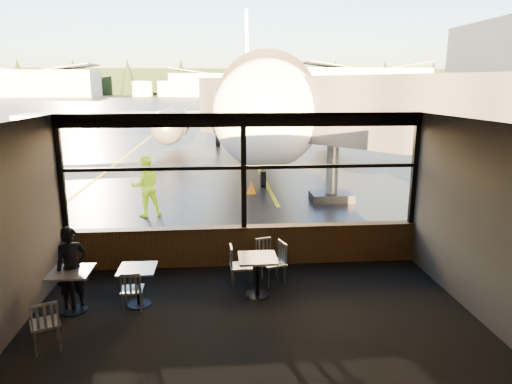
{
  "coord_description": "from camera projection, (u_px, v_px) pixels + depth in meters",
  "views": [
    {
      "loc": [
        -0.59,
        -9.99,
        4.07
      ],
      "look_at": [
        0.37,
        1.0,
        1.5
      ],
      "focal_mm": 32.0,
      "sensor_mm": 36.0,
      "label": 1
    }
  ],
  "objects": [
    {
      "name": "hangar_mid",
      "position": [
        217.0,
        84.0,
        189.03
      ],
      "size": [
        38.0,
        15.0,
        10.0
      ],
      "primitive_type": null,
      "color": "silver",
      "rests_on": "ground_plane"
    },
    {
      "name": "airliner",
      "position": [
        252.0,
        61.0,
        29.64
      ],
      "size": [
        32.31,
        38.2,
        11.28
      ],
      "primitive_type": null,
      "rotation": [
        0.0,
        0.0,
        -0.04
      ],
      "color": "white",
      "rests_on": "ground_plane"
    },
    {
      "name": "ceiling",
      "position": [
        255.0,
        124.0,
        6.96
      ],
      "size": [
        8.0,
        6.0,
        0.04
      ],
      "primitive_type": "cube",
      "color": "#38332D",
      "rests_on": "ground"
    },
    {
      "name": "wall_back",
      "position": [
        281.0,
        330.0,
        4.44
      ],
      "size": [
        8.0,
        0.04,
        3.5
      ],
      "primitive_type": "cube",
      "color": "#4E473E",
      "rests_on": "ground"
    },
    {
      "name": "ground_plane",
      "position": [
        218.0,
        101.0,
        127.09
      ],
      "size": [
        520.0,
        520.0,
        0.0
      ],
      "primitive_type": "plane",
      "color": "black",
      "rests_on": "ground"
    },
    {
      "name": "chair_near_e",
      "position": [
        273.0,
        264.0,
        9.48
      ],
      "size": [
        0.63,
        0.63,
        0.93
      ],
      "primitive_type": null,
      "rotation": [
        0.0,
        0.0,
        1.87
      ],
      "color": "#B1ABA0",
      "rests_on": "carpet_floor"
    },
    {
      "name": "passenger",
      "position": [
        72.0,
        268.0,
        8.42
      ],
      "size": [
        0.68,
        0.58,
        1.57
      ],
      "primitive_type": "imported",
      "rotation": [
        0.0,
        0.0,
        0.44
      ],
      "color": "black",
      "rests_on": "carpet_floor"
    },
    {
      "name": "chair_mid_s",
      "position": [
        132.0,
        290.0,
        8.38
      ],
      "size": [
        0.47,
        0.47,
        0.82
      ],
      "primitive_type": null,
      "rotation": [
        0.0,
        0.0,
        0.04
      ],
      "color": "#B0AA9F",
      "rests_on": "carpet_floor"
    },
    {
      "name": "window_transom",
      "position": [
        243.0,
        167.0,
        10.14
      ],
      "size": [
        8.0,
        0.1,
        0.08
      ],
      "primitive_type": "cube",
      "color": "black",
      "rests_on": "ground"
    },
    {
      "name": "fuel_tank_b",
      "position": [
        167.0,
        89.0,
        184.87
      ],
      "size": [
        8.0,
        8.0,
        6.0
      ],
      "primitive_type": "cylinder",
      "color": "silver",
      "rests_on": "ground_plane"
    },
    {
      "name": "chair_near_w",
      "position": [
        241.0,
        267.0,
        9.33
      ],
      "size": [
        0.52,
        0.52,
        0.92
      ],
      "primitive_type": null,
      "rotation": [
        0.0,
        0.0,
        -1.53
      ],
      "color": "#AAA599",
      "rests_on": "carpet_floor"
    },
    {
      "name": "mullion_left",
      "position": [
        61.0,
        175.0,
        9.83
      ],
      "size": [
        0.12,
        0.12,
        2.6
      ],
      "primitive_type": "cube",
      "color": "black",
      "rests_on": "ground"
    },
    {
      "name": "carpet_floor",
      "position": [
        255.0,
        331.0,
        7.75
      ],
      "size": [
        8.0,
        6.0,
        0.01
      ],
      "primitive_type": "cube",
      "color": "black",
      "rests_on": "ground"
    },
    {
      "name": "chair_near_n",
      "position": [
        266.0,
        258.0,
        9.91
      ],
      "size": [
        0.57,
        0.57,
        0.84
      ],
      "primitive_type": null,
      "rotation": [
        0.0,
        0.0,
        3.43
      ],
      "color": "#B0AB9E",
      "rests_on": "carpet_floor"
    },
    {
      "name": "cafe_table_mid",
      "position": [
        138.0,
        287.0,
        8.6
      ],
      "size": [
        0.68,
        0.68,
        0.75
      ],
      "primitive_type": null,
      "color": "gray",
      "rests_on": "carpet_floor"
    },
    {
      "name": "fuel_tank_c",
      "position": [
        192.0,
        89.0,
        185.72
      ],
      "size": [
        8.0,
        8.0,
        6.0
      ],
      "primitive_type": "cylinder",
      "color": "silver",
      "rests_on": "ground_plane"
    },
    {
      "name": "window_sill",
      "position": [
        244.0,
        246.0,
        10.56
      ],
      "size": [
        8.0,
        0.28,
        0.9
      ],
      "primitive_type": "cube",
      "color": "#503318",
      "rests_on": "ground"
    },
    {
      "name": "ground_crew",
      "position": [
        146.0,
        186.0,
        14.49
      ],
      "size": [
        1.13,
        1.01,
        1.93
      ],
      "primitive_type": "imported",
      "rotation": [
        0.0,
        0.0,
        3.49
      ],
      "color": "#BFF219",
      "rests_on": "ground_plane"
    },
    {
      "name": "jet_bridge",
      "position": [
        338.0,
        137.0,
        15.77
      ],
      "size": [
        8.83,
        10.79,
        4.71
      ],
      "primitive_type": null,
      "color": "#2A2B2D",
      "rests_on": "ground_plane"
    },
    {
      "name": "treeline",
      "position": [
        216.0,
        82.0,
        213.05
      ],
      "size": [
        360.0,
        3.0,
        12.0
      ],
      "primitive_type": "cube",
      "color": "black",
      "rests_on": "ground_plane"
    },
    {
      "name": "chair_left_s",
      "position": [
        45.0,
        324.0,
        7.12
      ],
      "size": [
        0.64,
        0.64,
        0.89
      ],
      "primitive_type": null,
      "rotation": [
        0.0,
        0.0,
        0.42
      ],
      "color": "#BBB6A9",
      "rests_on": "carpet_floor"
    },
    {
      "name": "cafe_table_near",
      "position": [
        258.0,
        276.0,
        8.98
      ],
      "size": [
        0.74,
        0.74,
        0.81
      ],
      "primitive_type": null,
      "color": "gray",
      "rests_on": "carpet_floor"
    },
    {
      "name": "cafe_table_left",
      "position": [
        72.0,
        291.0,
        8.35
      ],
      "size": [
        0.73,
        0.73,
        0.8
      ],
      "primitive_type": null,
      "color": "#ABA49D",
      "rests_on": "carpet_floor"
    },
    {
      "name": "window_header",
      "position": [
        243.0,
        120.0,
        9.9
      ],
      "size": [
        8.0,
        0.18,
        0.3
      ],
      "primitive_type": "cube",
      "color": "black",
      "rests_on": "ground"
    },
    {
      "name": "mullion_centre",
      "position": [
        244.0,
        172.0,
        10.16
      ],
      "size": [
        0.12,
        0.12,
        2.6
      ],
      "primitive_type": "cube",
      "color": "black",
      "rests_on": "ground"
    },
    {
      "name": "fuel_tank_a",
      "position": [
        142.0,
        89.0,
        184.03
      ],
      "size": [
        8.0,
        8.0,
        6.0
      ],
      "primitive_type": "cylinder",
      "color": "silver",
      "rests_on": "ground_plane"
    },
    {
      "name": "hangar_left",
      "position": [
        37.0,
        82.0,
        178.13
      ],
      "size": [
        45.0,
        18.0,
        11.0
      ],
      "primitive_type": null,
      "color": "silver",
      "rests_on": "ground_plane"
    },
    {
      "name": "mullion_right",
      "position": [
        415.0,
        169.0,
        10.5
      ],
      "size": [
        0.12,
        0.12,
        2.6
      ],
      "primitive_type": "cube",
      "color": "black",
      "rests_on": "ground"
    },
    {
      "name": "cone_nose",
      "position": [
        251.0,
        187.0,
        17.62
      ],
      "size": [
        0.36,
        0.36,
        0.5
      ],
      "primitive_type": "cone",
      "color": "#FE5A08",
      "rests_on": "ground_plane"
    },
    {
      "name": "wall_right",
      "position": [
        491.0,
        227.0,
        7.69
      ],
      "size": [
        0.04,
        6.0,
        3.5
      ],
      "primitive_type": "cube",
      "color": "#4E473E",
      "rests_on": "ground"
    },
    {
      "name": "hangar_right",
      "position": [
        363.0,
        81.0,
        187.09
      ],
      "size": [
        50.0,
        20.0,
        12.0
      ],
      "primitive_type": null,
      "color": "silver",
      "rests_on": "ground_plane"
    }
  ]
}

